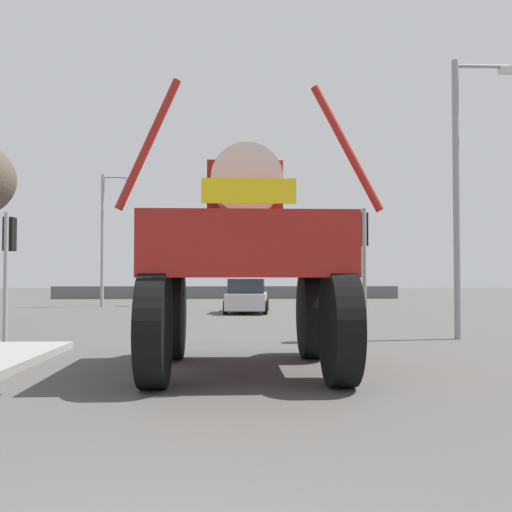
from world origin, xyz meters
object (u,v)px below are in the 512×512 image
Objects in this scene: traffic_signal_near_right at (363,245)px; streetlight_near_right at (462,182)px; traffic_signal_near_left at (9,248)px; streetlight_far_left at (105,232)px; sedan_ahead at (247,297)px; traffic_signal_far_left at (154,262)px; oversize_sprayer at (245,257)px.

streetlight_near_right is at bearing 9.01° from traffic_signal_near_right.
traffic_signal_near_left is 0.45× the size of streetlight_far_left.
sedan_ahead is 1.29× the size of traffic_signal_far_left.
streetlight_far_left is at bearing 127.66° from streetlight_near_right.
traffic_signal_far_left is 0.46× the size of streetlight_far_left.
traffic_signal_near_right is 19.99m from streetlight_far_left.
streetlight_near_right is (5.79, 5.00, 2.12)m from oversize_sprayer.
streetlight_far_left reaches higher than traffic_signal_near_left.
traffic_signal_far_left is at bearing 10.84° from oversize_sprayer.
traffic_signal_far_left is at bearing 113.25° from traffic_signal_near_right.
traffic_signal_far_left is (-7.63, 17.76, -0.05)m from traffic_signal_near_right.
oversize_sprayer is at bearing -78.45° from traffic_signal_far_left.
sedan_ahead is (0.38, 16.37, -1.27)m from oversize_sprayer.
traffic_signal_near_right is 3.22m from streetlight_near_right.
streetlight_near_right is (5.41, -11.37, 3.39)m from sedan_ahead.
streetlight_far_left reaches higher than traffic_signal_near_right.
traffic_signal_near_left is at bearing -93.92° from traffic_signal_far_left.
oversize_sprayer is 1.50× the size of traffic_signal_far_left.
sedan_ahead is 12.22m from traffic_signal_near_right.
sedan_ahead is at bearing 62.43° from traffic_signal_near_left.
traffic_signal_near_right is at bearing -162.86° from sedan_ahead.
sedan_ahead is 0.59× the size of streetlight_far_left.
traffic_signal_near_left is 17.80m from traffic_signal_far_left.
sedan_ahead is 13.41m from traffic_signal_near_left.
traffic_signal_near_right reaches higher than traffic_signal_far_left.
sedan_ahead is 13.04m from streetlight_near_right.
streetlight_far_left reaches higher than oversize_sprayer.
streetlight_far_left is at bearing 120.69° from traffic_signal_near_right.
streetlight_far_left is (-12.90, 16.71, -0.13)m from streetlight_near_right.
streetlight_near_right is at bearing -59.14° from traffic_signal_far_left.
traffic_signal_near_left is 0.44× the size of streetlight_near_right.
traffic_signal_far_left is at bearing 120.86° from streetlight_near_right.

